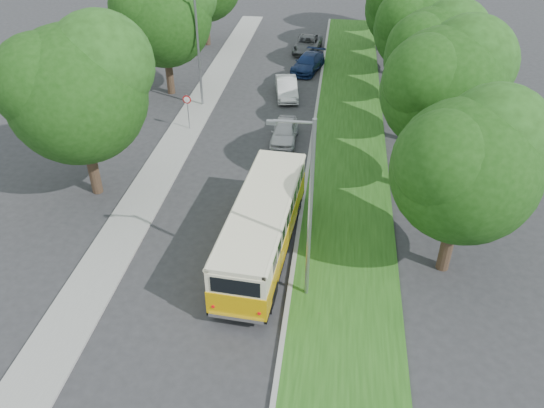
# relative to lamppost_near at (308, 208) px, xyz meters

# --- Properties ---
(ground) EXTENTS (120.00, 120.00, 0.00)m
(ground) POSITION_rel_lamppost_near_xyz_m (-4.21, 2.50, -4.37)
(ground) COLOR #2C2C2E
(ground) RESTS_ON ground
(curb) EXTENTS (0.20, 70.00, 0.15)m
(curb) POSITION_rel_lamppost_near_xyz_m (-0.61, 7.50, -4.29)
(curb) COLOR gray
(curb) RESTS_ON ground
(grass_verge) EXTENTS (4.50, 70.00, 0.13)m
(grass_verge) POSITION_rel_lamppost_near_xyz_m (1.74, 7.50, -4.30)
(grass_verge) COLOR #204C14
(grass_verge) RESTS_ON ground
(sidewalk) EXTENTS (2.20, 70.00, 0.12)m
(sidewalk) POSITION_rel_lamppost_near_xyz_m (-9.01, 7.50, -4.31)
(sidewalk) COLOR gray
(sidewalk) RESTS_ON ground
(treeline) EXTENTS (24.27, 41.91, 9.46)m
(treeline) POSITION_rel_lamppost_near_xyz_m (-1.06, 20.49, 1.56)
(treeline) COLOR #332319
(treeline) RESTS_ON ground
(lamppost_near) EXTENTS (1.71, 0.16, 8.00)m
(lamppost_near) POSITION_rel_lamppost_near_xyz_m (0.00, 0.00, 0.00)
(lamppost_near) COLOR gray
(lamppost_near) RESTS_ON ground
(lamppost_far) EXTENTS (1.71, 0.16, 7.50)m
(lamppost_far) POSITION_rel_lamppost_near_xyz_m (-8.91, 18.50, -0.25)
(lamppost_far) COLOR gray
(lamppost_far) RESTS_ON ground
(warning_sign) EXTENTS (0.56, 0.10, 2.50)m
(warning_sign) POSITION_rel_lamppost_near_xyz_m (-8.71, 14.48, -2.66)
(warning_sign) COLOR gray
(warning_sign) RESTS_ON ground
(vintage_bus) EXTENTS (3.14, 9.72, 2.84)m
(vintage_bus) POSITION_rel_lamppost_near_xyz_m (-2.09, 2.50, -2.95)
(vintage_bus) COLOR #DDA406
(vintage_bus) RESTS_ON ground
(car_silver) EXTENTS (1.57, 3.90, 1.33)m
(car_silver) POSITION_rel_lamppost_near_xyz_m (-2.34, 13.70, -3.70)
(car_silver) COLOR silver
(car_silver) RESTS_ON ground
(car_white) EXTENTS (2.19, 4.41, 1.39)m
(car_white) POSITION_rel_lamppost_near_xyz_m (-2.98, 20.93, -3.67)
(car_white) COLOR silver
(car_white) RESTS_ON ground
(car_blue) EXTENTS (2.97, 4.98, 1.35)m
(car_blue) POSITION_rel_lamppost_near_xyz_m (-1.80, 26.65, -3.69)
(car_blue) COLOR navy
(car_blue) RESTS_ON ground
(car_grey) EXTENTS (2.64, 5.02, 1.35)m
(car_grey) POSITION_rel_lamppost_near_xyz_m (-2.23, 31.69, -3.70)
(car_grey) COLOR #53565A
(car_grey) RESTS_ON ground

